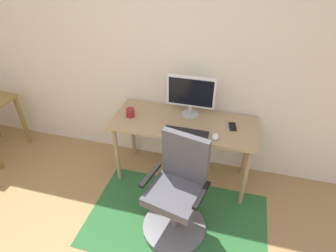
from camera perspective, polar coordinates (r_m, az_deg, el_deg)
wall_back at (r=3.03m, az=-3.75°, el=14.62°), size 6.00×0.10×2.60m
area_rug at (r=2.92m, az=1.74°, el=-18.40°), size 1.72×1.06×0.01m
desk at (r=2.90m, az=3.19°, el=-0.51°), size 1.47×0.59×0.75m
monitor at (r=2.85m, az=4.67°, el=6.60°), size 0.49×0.18×0.43m
keyboard at (r=2.69m, az=3.63°, el=-1.34°), size 0.43×0.13×0.02m
computer_mouse at (r=2.66m, az=9.58°, el=-2.15°), size 0.06×0.10×0.03m
coffee_cup at (r=2.95m, az=-7.64°, el=2.71°), size 0.09×0.09×0.09m
cell_phone at (r=2.85m, az=12.94°, el=-0.11°), size 0.09×0.15×0.01m
office_chair at (r=2.60m, az=1.83°, el=-14.45°), size 0.59×0.59×0.99m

